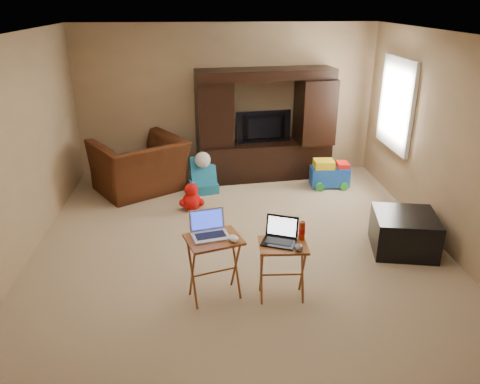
{
  "coord_description": "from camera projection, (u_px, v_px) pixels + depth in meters",
  "views": [
    {
      "loc": [
        -0.39,
        -5.12,
        2.86
      ],
      "look_at": [
        0.0,
        -0.2,
        0.8
      ],
      "focal_mm": 35.0,
      "sensor_mm": 36.0,
      "label": 1
    }
  ],
  "objects": [
    {
      "name": "wall_back",
      "position": [
        226.0,
        100.0,
        7.88
      ],
      "size": [
        5.0,
        0.0,
        5.0
      ],
      "primitive_type": "plane",
      "rotation": [
        1.57,
        0.0,
        0.0
      ],
      "color": "tan",
      "rests_on": "ground"
    },
    {
      "name": "child_rocker",
      "position": [
        203.0,
        175.0,
        7.35
      ],
      "size": [
        0.51,
        0.55,
        0.54
      ],
      "primitive_type": null,
      "rotation": [
        0.0,
        0.0,
        0.25
      ],
      "color": "#1A6D91",
      "rests_on": "floor"
    },
    {
      "name": "plush_toy",
      "position": [
        192.0,
        197.0,
        6.72
      ],
      "size": [
        0.38,
        0.31,
        0.42
      ],
      "primitive_type": null,
      "color": "red",
      "rests_on": "floor"
    },
    {
      "name": "mouse_left",
      "position": [
        233.0,
        238.0,
        4.51
      ],
      "size": [
        0.13,
        0.16,
        0.06
      ],
      "primitive_type": "ellipsoid",
      "rotation": [
        0.0,
        0.0,
        0.32
      ],
      "color": "white",
      "rests_on": "tray_table_left"
    },
    {
      "name": "window_frame",
      "position": [
        396.0,
        104.0,
        6.9
      ],
      "size": [
        0.06,
        1.14,
        1.34
      ],
      "primitive_type": "cube",
      "color": "white",
      "rests_on": "ground"
    },
    {
      "name": "wall_left",
      "position": [
        14.0,
        155.0,
        5.17
      ],
      "size": [
        0.0,
        5.5,
        5.5
      ],
      "primitive_type": "plane",
      "rotation": [
        1.57,
        0.0,
        1.57
      ],
      "color": "tan",
      "rests_on": "ground"
    },
    {
      "name": "wall_front",
      "position": [
        274.0,
        285.0,
        2.82
      ],
      "size": [
        5.0,
        0.0,
        5.0
      ],
      "primitive_type": "plane",
      "rotation": [
        -1.57,
        0.0,
        0.0
      ],
      "color": "tan",
      "rests_on": "ground"
    },
    {
      "name": "ottoman",
      "position": [
        404.0,
        232.0,
        5.65
      ],
      "size": [
        0.85,
        0.85,
        0.46
      ],
      "primitive_type": "cube",
      "rotation": [
        0.0,
        0.0,
        -0.2
      ],
      "color": "black",
      "rests_on": "floor"
    },
    {
      "name": "television",
      "position": [
        265.0,
        128.0,
        7.68
      ],
      "size": [
        0.93,
        0.25,
        0.53
      ],
      "primitive_type": "imported",
      "rotation": [
        0.0,
        0.0,
        3.28
      ],
      "color": "black",
      "rests_on": "entertainment_center"
    },
    {
      "name": "recliner",
      "position": [
        140.0,
        166.0,
        7.33
      ],
      "size": [
        1.68,
        1.63,
        0.83
      ],
      "primitive_type": "imported",
      "rotation": [
        0.0,
        0.0,
        3.71
      ],
      "color": "#49220F",
      "rests_on": "floor"
    },
    {
      "name": "wall_right",
      "position": [
        449.0,
        144.0,
        5.54
      ],
      "size": [
        0.0,
        5.5,
        5.5
      ],
      "primitive_type": "plane",
      "rotation": [
        1.57,
        0.0,
        -1.57
      ],
      "color": "tan",
      "rests_on": "ground"
    },
    {
      "name": "water_bottle",
      "position": [
        302.0,
        231.0,
        4.64
      ],
      "size": [
        0.06,
        0.06,
        0.19
      ],
      "primitive_type": "cylinder",
      "color": "red",
      "rests_on": "tray_table_right"
    },
    {
      "name": "mouse_right",
      "position": [
        299.0,
        247.0,
        4.48
      ],
      "size": [
        0.1,
        0.14,
        0.05
      ],
      "primitive_type": "ellipsoid",
      "rotation": [
        0.0,
        0.0,
        -0.17
      ],
      "color": "#3F3F44",
      "rests_on": "tray_table_right"
    },
    {
      "name": "laptop_left",
      "position": [
        210.0,
        226.0,
        4.55
      ],
      "size": [
        0.41,
        0.36,
        0.24
      ],
      "primitive_type": "cube",
      "rotation": [
        0.0,
        0.0,
        0.23
      ],
      "color": "#B4B4B9",
      "rests_on": "tray_table_left"
    },
    {
      "name": "push_toy",
      "position": [
        330.0,
        173.0,
        7.56
      ],
      "size": [
        0.63,
        0.46,
        0.46
      ],
      "primitive_type": null,
      "rotation": [
        0.0,
        0.0,
        -0.03
      ],
      "color": "blue",
      "rests_on": "floor"
    },
    {
      "name": "tray_table_left",
      "position": [
        214.0,
        268.0,
        4.7
      ],
      "size": [
        0.63,
        0.56,
        0.68
      ],
      "primitive_type": "cube",
      "rotation": [
        0.0,
        0.0,
        0.31
      ],
      "color": "#994A25",
      "rests_on": "floor"
    },
    {
      "name": "tray_table_right",
      "position": [
        282.0,
        271.0,
        4.71
      ],
      "size": [
        0.49,
        0.4,
        0.62
      ],
      "primitive_type": "cube",
      "rotation": [
        0.0,
        0.0,
        -0.04
      ],
      "color": "#974E24",
      "rests_on": "floor"
    },
    {
      "name": "entertainment_center",
      "position": [
        265.0,
        125.0,
        7.71
      ],
      "size": [
        2.28,
        0.83,
        1.82
      ],
      "primitive_type": "cube",
      "rotation": [
        0.0,
        0.0,
        0.12
      ],
      "color": "black",
      "rests_on": "floor"
    },
    {
      "name": "floor",
      "position": [
        239.0,
        245.0,
        5.84
      ],
      "size": [
        5.5,
        5.5,
        0.0
      ],
      "primitive_type": "plane",
      "color": "tan",
      "rests_on": "ground"
    },
    {
      "name": "laptop_right",
      "position": [
        279.0,
        232.0,
        4.56
      ],
      "size": [
        0.4,
        0.37,
        0.24
      ],
      "primitive_type": "cube",
      "rotation": [
        0.0,
        0.0,
        -0.39
      ],
      "color": "black",
      "rests_on": "tray_table_right"
    },
    {
      "name": "window_pane",
      "position": [
        398.0,
        104.0,
        6.91
      ],
      "size": [
        0.0,
        1.2,
        1.2
      ],
      "primitive_type": "plane",
      "rotation": [
        1.57,
        0.0,
        -1.57
      ],
      "color": "white",
      "rests_on": "ground"
    },
    {
      "name": "ceiling",
      "position": [
        238.0,
        34.0,
        4.87
      ],
      "size": [
        5.5,
        5.5,
        0.0
      ],
      "primitive_type": "plane",
      "rotation": [
        3.14,
        0.0,
        0.0
      ],
      "color": "silver",
      "rests_on": "ground"
    }
  ]
}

